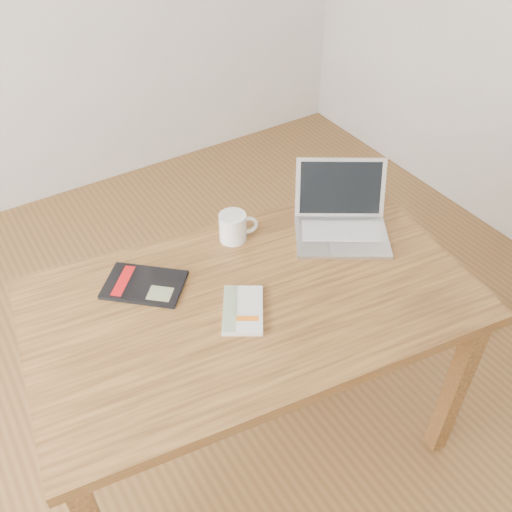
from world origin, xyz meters
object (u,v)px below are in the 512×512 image
white_guidebook (243,310)px  laptop (341,219)px  coffee_mug (234,227)px  desk (253,318)px  black_guidebook (144,285)px

white_guidebook → laptop: (0.49, 0.15, 0.04)m
white_guidebook → coffee_mug: 0.35m
laptop → white_guidebook: bearing=-129.7°
desk → black_guidebook: 0.35m
desk → black_guidebook: bearing=147.2°
black_guidebook → laptop: (0.69, -0.10, 0.04)m
black_guidebook → coffee_mug: bearing=-39.3°
desk → laptop: size_ratio=3.42×
white_guidebook → black_guidebook: white_guidebook is taller
black_guidebook → coffee_mug: size_ratio=2.20×
laptop → black_guidebook: bearing=-155.6°
white_guidebook → black_guidebook: bearing=160.7°
desk → coffee_mug: coffee_mug is taller
desk → coffee_mug: (0.10, 0.27, 0.14)m
laptop → coffee_mug: laptop is taller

